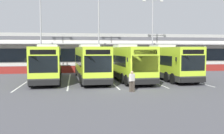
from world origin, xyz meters
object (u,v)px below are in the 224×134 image
object	(u,v)px
coach_bus_right_centre	(165,62)
pedestrian_in_dark_coat	(132,81)
coach_bus_leftmost	(48,63)
lamp_post_centre	(99,29)
lamp_post_west	(41,28)
coach_bus_centre	(127,63)
coach_bus_left_centre	(90,63)
lamp_post_east	(153,30)

from	to	relation	value
coach_bus_right_centre	pedestrian_in_dark_coat	world-z (taller)	coach_bus_right_centre
coach_bus_leftmost	lamp_post_centre	xyz separation A→B (m)	(6.39, 9.79, 4.50)
coach_bus_leftmost	pedestrian_in_dark_coat	size ratio (longest dim) A/B	7.56
coach_bus_right_centre	lamp_post_centre	size ratio (longest dim) A/B	1.11
coach_bus_right_centre	pedestrian_in_dark_coat	bearing A→B (deg)	-125.57
lamp_post_west	coach_bus_centre	bearing A→B (deg)	-45.25
coach_bus_leftmost	lamp_post_west	size ratio (longest dim) A/B	1.11
lamp_post_west	pedestrian_in_dark_coat	bearing A→B (deg)	-63.14
lamp_post_centre	coach_bus_left_centre	bearing A→B (deg)	-100.84
coach_bus_centre	pedestrian_in_dark_coat	bearing A→B (deg)	-99.27
coach_bus_centre	lamp_post_east	distance (m)	13.55
lamp_post_east	coach_bus_centre	bearing A→B (deg)	-120.36
lamp_post_west	coach_bus_leftmost	bearing A→B (deg)	-78.76
coach_bus_leftmost	lamp_post_centre	world-z (taller)	lamp_post_centre
lamp_post_centre	lamp_post_east	distance (m)	8.46
coach_bus_leftmost	coach_bus_right_centre	distance (m)	12.95
coach_bus_left_centre	coach_bus_centre	xyz separation A→B (m)	(3.93, -0.40, 0.00)
coach_bus_right_centre	lamp_post_east	size ratio (longest dim) A/B	1.11
coach_bus_leftmost	coach_bus_right_centre	bearing A→B (deg)	-0.75
coach_bus_centre	coach_bus_right_centre	bearing A→B (deg)	7.17
coach_bus_left_centre	coach_bus_right_centre	xyz separation A→B (m)	(8.50, 0.17, 0.00)
coach_bus_centre	lamp_post_east	xyz separation A→B (m)	(6.46, 11.02, 4.50)
coach_bus_centre	coach_bus_right_centre	distance (m)	4.60
coach_bus_leftmost	pedestrian_in_dark_coat	distance (m)	10.97
coach_bus_centre	lamp_post_centre	world-z (taller)	lamp_post_centre
coach_bus_centre	pedestrian_in_dark_coat	xyz separation A→B (m)	(-1.23, -7.52, -0.91)
pedestrian_in_dark_coat	lamp_post_east	xyz separation A→B (m)	(7.69, 18.55, 5.42)
lamp_post_east	pedestrian_in_dark_coat	bearing A→B (deg)	-112.51
lamp_post_west	coach_bus_right_centre	bearing A→B (deg)	-33.44
lamp_post_west	lamp_post_east	size ratio (longest dim) A/B	1.00
coach_bus_left_centre	lamp_post_west	size ratio (longest dim) A/B	1.11
coach_bus_left_centre	pedestrian_in_dark_coat	size ratio (longest dim) A/B	7.56
lamp_post_east	lamp_post_centre	bearing A→B (deg)	-176.68
coach_bus_leftmost	lamp_post_east	world-z (taller)	lamp_post_east
coach_bus_right_centre	lamp_post_centre	world-z (taller)	lamp_post_centre
lamp_post_centre	coach_bus_centre	bearing A→B (deg)	-79.29
lamp_post_west	lamp_post_east	bearing A→B (deg)	2.15
coach_bus_leftmost	lamp_post_west	world-z (taller)	lamp_post_west
coach_bus_left_centre	coach_bus_right_centre	distance (m)	8.50
pedestrian_in_dark_coat	lamp_post_centre	distance (m)	18.87
coach_bus_right_centre	coach_bus_centre	bearing A→B (deg)	-172.83
coach_bus_centre	lamp_post_centre	bearing A→B (deg)	100.71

